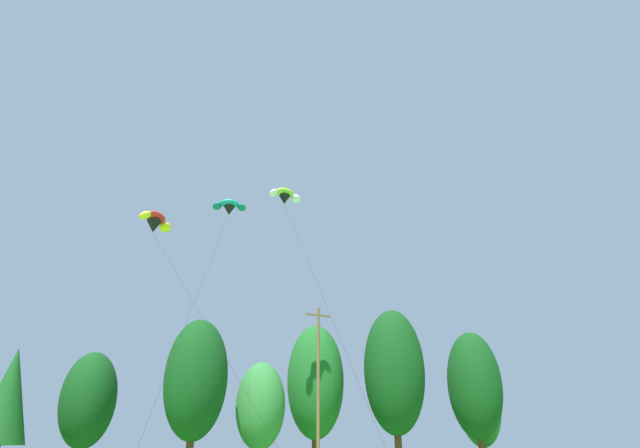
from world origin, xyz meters
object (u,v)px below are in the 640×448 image
object	(u,v)px
utility_pole	(318,386)
parafoil_kite_far_lime_white	(285,196)
parafoil_kite_high_teal	(229,207)
parafoil_kite_mid_red_yellow	(155,222)

from	to	relation	value
utility_pole	parafoil_kite_far_lime_white	distance (m)	16.85
utility_pole	parafoil_kite_high_teal	size ratio (longest dim) A/B	0.56
parafoil_kite_mid_red_yellow	parafoil_kite_far_lime_white	bearing A→B (deg)	25.22
parafoil_kite_mid_red_yellow	parafoil_kite_far_lime_white	size ratio (longest dim) A/B	0.69
utility_pole	parafoil_kite_high_teal	bearing A→B (deg)	139.42
parafoil_kite_high_teal	parafoil_kite_far_lime_white	size ratio (longest dim) A/B	1.01
parafoil_kite_high_teal	parafoil_kite_mid_red_yellow	world-z (taller)	parafoil_kite_high_teal
utility_pole	parafoil_kite_mid_red_yellow	xyz separation A→B (m)	(-14.15, -3.90, 9.69)
utility_pole	parafoil_kite_high_teal	distance (m)	18.65
utility_pole	parafoil_kite_mid_red_yellow	world-z (taller)	parafoil_kite_mid_red_yellow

